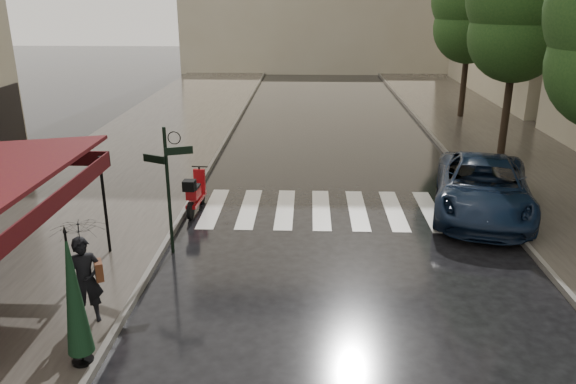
# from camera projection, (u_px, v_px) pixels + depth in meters

# --- Properties ---
(ground) EXTENTS (120.00, 120.00, 0.00)m
(ground) POSITION_uv_depth(u_px,v_px,m) (199.00, 321.00, 10.75)
(ground) COLOR black
(ground) RESTS_ON ground
(sidewalk_near) EXTENTS (6.00, 60.00, 0.12)m
(sidewalk_near) POSITION_uv_depth(u_px,v_px,m) (143.00, 151.00, 22.19)
(sidewalk_near) COLOR #38332D
(sidewalk_near) RESTS_ON ground
(sidewalk_far) EXTENTS (5.50, 60.00, 0.12)m
(sidewalk_far) POSITION_uv_depth(u_px,v_px,m) (520.00, 155.00, 21.68)
(sidewalk_far) COLOR #38332D
(sidewalk_far) RESTS_ON ground
(curb_near) EXTENTS (0.12, 60.00, 0.16)m
(curb_near) POSITION_uv_depth(u_px,v_px,m) (219.00, 151.00, 22.08)
(curb_near) COLOR #595651
(curb_near) RESTS_ON ground
(curb_far) EXTENTS (0.12, 60.00, 0.16)m
(curb_far) POSITION_uv_depth(u_px,v_px,m) (447.00, 154.00, 21.77)
(curb_far) COLOR #595651
(curb_far) RESTS_ON ground
(crosswalk) EXTENTS (7.85, 3.20, 0.01)m
(crosswalk) POSITION_uv_depth(u_px,v_px,m) (339.00, 210.00, 16.30)
(crosswalk) COLOR silver
(crosswalk) RESTS_ON ground
(signpost) EXTENTS (1.17, 0.29, 3.10)m
(signpost) POSITION_uv_depth(u_px,v_px,m) (168.00, 181.00, 13.01)
(signpost) COLOR black
(signpost) RESTS_ON ground
(tree_mid) EXTENTS (3.80, 3.80, 8.34)m
(tree_mid) POSITION_uv_depth(u_px,v_px,m) (520.00, 4.00, 19.86)
(tree_mid) COLOR black
(tree_mid) RESTS_ON sidewalk_far
(tree_far) EXTENTS (3.80, 3.80, 8.16)m
(tree_far) POSITION_uv_depth(u_px,v_px,m) (472.00, 5.00, 26.50)
(tree_far) COLOR black
(tree_far) RESTS_ON sidewalk_far
(pedestrian_with_umbrella) EXTENTS (1.35, 1.36, 2.47)m
(pedestrian_with_umbrella) POSITION_uv_depth(u_px,v_px,m) (80.00, 241.00, 10.00)
(pedestrian_with_umbrella) COLOR black
(pedestrian_with_umbrella) RESTS_ON sidewalk_near
(scooter) EXTENTS (0.48, 1.78, 1.17)m
(scooter) POSITION_uv_depth(u_px,v_px,m) (195.00, 194.00, 16.00)
(scooter) COLOR black
(scooter) RESTS_ON ground
(parked_car) EXTENTS (3.78, 5.97, 1.54)m
(parked_car) POSITION_uv_depth(u_px,v_px,m) (483.00, 187.00, 15.82)
(parked_car) COLOR black
(parked_car) RESTS_ON ground
(parasol_front) EXTENTS (0.43, 0.43, 2.41)m
(parasol_front) POSITION_uv_depth(u_px,v_px,m) (74.00, 293.00, 8.92)
(parasol_front) COLOR black
(parasol_front) RESTS_ON sidewalk_near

